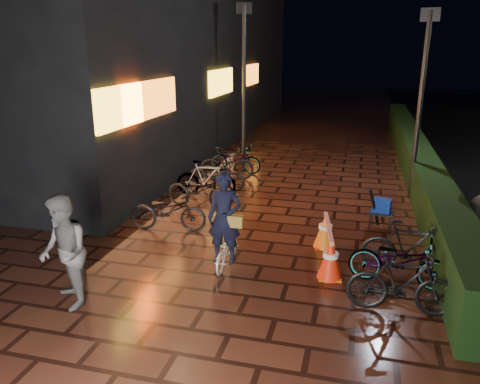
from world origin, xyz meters
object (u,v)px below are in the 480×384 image
(traffic_barrier, at_px, (328,243))
(cart_assembly, at_px, (381,207))
(cyclist, at_px, (225,232))
(bystander_person, at_px, (64,252))

(traffic_barrier, relative_size, cart_assembly, 1.82)
(cyclist, height_order, cart_assembly, cyclist)
(cyclist, relative_size, traffic_barrier, 1.02)
(traffic_barrier, bearing_deg, bystander_person, -145.40)
(traffic_barrier, xyz_separation_m, cart_assembly, (0.99, 1.94, 0.14))
(bystander_person, relative_size, traffic_barrier, 1.02)
(bystander_person, xyz_separation_m, cart_assembly, (4.73, 4.52, -0.40))
(bystander_person, relative_size, cart_assembly, 1.85)
(cart_assembly, bearing_deg, traffic_barrier, -117.05)
(bystander_person, distance_m, cart_assembly, 6.56)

